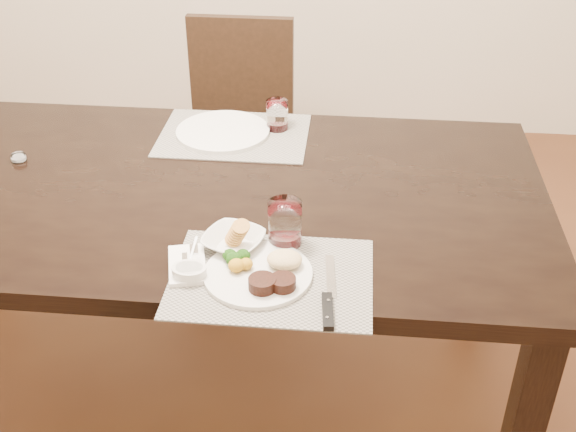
# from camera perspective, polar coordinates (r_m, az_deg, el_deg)

# --- Properties ---
(ground_plane) EXTENTS (4.50, 4.50, 0.00)m
(ground_plane) POSITION_cam_1_polar(r_m,az_deg,el_deg) (2.48, -6.90, -12.72)
(ground_plane) COLOR #442516
(ground_plane) RESTS_ON ground
(dining_table) EXTENTS (2.00, 1.00, 0.75)m
(dining_table) POSITION_cam_1_polar(r_m,az_deg,el_deg) (2.06, -8.11, 0.40)
(dining_table) COLOR black
(dining_table) RESTS_ON ground
(chair_far) EXTENTS (0.42, 0.42, 0.90)m
(chair_far) POSITION_cam_1_polar(r_m,az_deg,el_deg) (2.94, -3.91, 7.43)
(chair_far) COLOR black
(chair_far) RESTS_ON ground
(placemat_near) EXTENTS (0.46, 0.34, 0.00)m
(placemat_near) POSITION_cam_1_polar(r_m,az_deg,el_deg) (1.65, -1.32, -4.90)
(placemat_near) COLOR gray
(placemat_near) RESTS_ON dining_table
(placemat_far) EXTENTS (0.46, 0.34, 0.00)m
(placemat_far) POSITION_cam_1_polar(r_m,az_deg,el_deg) (2.28, -4.30, 6.39)
(placemat_far) COLOR gray
(placemat_far) RESTS_ON dining_table
(dinner_plate) EXTENTS (0.25, 0.25, 0.04)m
(dinner_plate) POSITION_cam_1_polar(r_m,az_deg,el_deg) (1.64, -2.00, -4.44)
(dinner_plate) COLOR silver
(dinner_plate) RESTS_ON placemat_near
(napkin_fork) EXTENTS (0.12, 0.17, 0.02)m
(napkin_fork) POSITION_cam_1_polar(r_m,az_deg,el_deg) (1.70, -7.97, -3.81)
(napkin_fork) COLOR white
(napkin_fork) RESTS_ON placemat_near
(steak_knife) EXTENTS (0.03, 0.27, 0.01)m
(steak_knife) POSITION_cam_1_polar(r_m,az_deg,el_deg) (1.57, 3.21, -6.83)
(steak_knife) COLOR silver
(steak_knife) RESTS_ON placemat_near
(cracker_bowl) EXTENTS (0.18, 0.18, 0.06)m
(cracker_bowl) POSITION_cam_1_polar(r_m,az_deg,el_deg) (1.74, -4.31, -1.93)
(cracker_bowl) COLOR silver
(cracker_bowl) RESTS_ON placemat_near
(sauce_ramekin) EXTENTS (0.08, 0.12, 0.06)m
(sauce_ramekin) POSITION_cam_1_polar(r_m,az_deg,el_deg) (1.65, -7.81, -4.40)
(sauce_ramekin) COLOR silver
(sauce_ramekin) RESTS_ON placemat_near
(wine_glass_near) EXTENTS (0.08, 0.08, 0.11)m
(wine_glass_near) POSITION_cam_1_polar(r_m,az_deg,el_deg) (1.73, -0.24, -0.74)
(wine_glass_near) COLOR silver
(wine_glass_near) RESTS_ON placemat_near
(far_plate) EXTENTS (0.29, 0.29, 0.01)m
(far_plate) POSITION_cam_1_polar(r_m,az_deg,el_deg) (2.28, -5.17, 6.67)
(far_plate) COLOR silver
(far_plate) RESTS_ON placemat_far
(wine_glass_far) EXTENTS (0.07, 0.07, 0.09)m
(wine_glass_far) POSITION_cam_1_polar(r_m,az_deg,el_deg) (2.29, -0.86, 7.88)
(wine_glass_far) COLOR silver
(wine_glass_far) RESTS_ON placemat_far
(salt_cellar) EXTENTS (0.04, 0.04, 0.02)m
(salt_cellar) POSITION_cam_1_polar(r_m,az_deg,el_deg) (2.26, -20.51, 4.32)
(salt_cellar) COLOR silver
(salt_cellar) RESTS_ON dining_table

